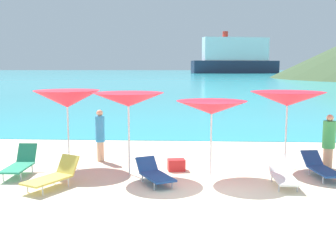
{
  "coord_description": "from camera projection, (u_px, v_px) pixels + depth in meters",
  "views": [
    {
      "loc": [
        -0.59,
        -9.01,
        3.02
      ],
      "look_at": [
        -1.31,
        3.53,
        1.2
      ],
      "focal_mm": 43.31,
      "sensor_mm": 36.0,
      "label": 1
    }
  ],
  "objects": [
    {
      "name": "umbrella_3",
      "position": [
        287.0,
        99.0,
        12.08
      ],
      "size": [
        2.41,
        2.41,
        2.3
      ],
      "color": "silver",
      "rests_on": "ground_plane"
    },
    {
      "name": "ocean_water",
      "position": [
        192.0,
        73.0,
        234.08
      ],
      "size": [
        650.0,
        440.0,
        0.02
      ],
      "primitive_type": "cube",
      "color": "#2DADBC",
      "rests_on": "ground_plane"
    },
    {
      "name": "beachgoer_1",
      "position": [
        329.0,
        141.0,
        12.11
      ],
      "size": [
        0.37,
        0.37,
        1.64
      ],
      "rotation": [
        0.0,
        0.0,
        0.94
      ],
      "color": "#DBAA84",
      "rests_on": "ground_plane"
    },
    {
      "name": "beachgoer_0",
      "position": [
        100.0,
        134.0,
        13.05
      ],
      "size": [
        0.3,
        0.3,
        1.68
      ],
      "rotation": [
        0.0,
        0.0,
        0.39
      ],
      "color": "#DBAA84",
      "rests_on": "ground_plane"
    },
    {
      "name": "lounge_chair_0",
      "position": [
        321.0,
        167.0,
        11.23
      ],
      "size": [
        0.75,
        1.79,
        0.59
      ],
      "rotation": [
        0.0,
        0.0,
        0.13
      ],
      "color": "#1E478C",
      "rests_on": "ground_plane"
    },
    {
      "name": "cruise_ship",
      "position": [
        235.0,
        57.0,
        211.68
      ],
      "size": [
        46.5,
        18.01,
        21.48
      ],
      "rotation": [
        0.0,
        0.0,
        0.22
      ],
      "color": "#262D47",
      "rests_on": "ocean_water"
    },
    {
      "name": "umbrella_0",
      "position": [
        67.0,
        99.0,
        12.24
      ],
      "size": [
        2.09,
        2.09,
        2.34
      ],
      "color": "silver",
      "rests_on": "ground_plane"
    },
    {
      "name": "cooler_box",
      "position": [
        176.0,
        165.0,
        11.95
      ],
      "size": [
        0.56,
        0.44,
        0.34
      ],
      "primitive_type": "cube",
      "rotation": [
        0.0,
        0.0,
        0.18
      ],
      "color": "red",
      "rests_on": "ground_plane"
    },
    {
      "name": "lounge_chair_3",
      "position": [
        53.0,
        175.0,
        10.22
      ],
      "size": [
        1.21,
        1.61,
        0.74
      ],
      "rotation": [
        0.0,
        0.0,
        -0.47
      ],
      "color": "#D8BF4C",
      "rests_on": "ground_plane"
    },
    {
      "name": "umbrella_1",
      "position": [
        128.0,
        100.0,
        11.25
      ],
      "size": [
        2.18,
        2.18,
        2.33
      ],
      "color": "silver",
      "rests_on": "ground_plane"
    },
    {
      "name": "lounge_chair_2",
      "position": [
        282.0,
        174.0,
        10.51
      ],
      "size": [
        0.53,
        1.67,
        0.66
      ],
      "rotation": [
        0.0,
        0.0,
        0.01
      ],
      "color": "white",
      "rests_on": "ground_plane"
    },
    {
      "name": "umbrella_2",
      "position": [
        212.0,
        108.0,
        11.13
      ],
      "size": [
        2.03,
        2.03,
        2.11
      ],
      "color": "silver",
      "rests_on": "ground_plane"
    },
    {
      "name": "ground_plane",
      "position": [
        203.0,
        135.0,
        19.21
      ],
      "size": [
        50.0,
        100.0,
        0.3
      ],
      "primitive_type": "cube",
      "color": "beige"
    },
    {
      "name": "lounge_chair_4",
      "position": [
        20.0,
        163.0,
        11.44
      ],
      "size": [
        0.61,
        1.56,
        0.79
      ],
      "rotation": [
        0.0,
        0.0,
        0.03
      ],
      "color": "#268C66",
      "rests_on": "ground_plane"
    },
    {
      "name": "lounge_chair_1",
      "position": [
        154.0,
        173.0,
        10.61
      ],
      "size": [
        1.2,
        1.56,
        0.59
      ],
      "rotation": [
        0.0,
        0.0,
        0.5
      ],
      "color": "#1E478C",
      "rests_on": "ground_plane"
    }
  ]
}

